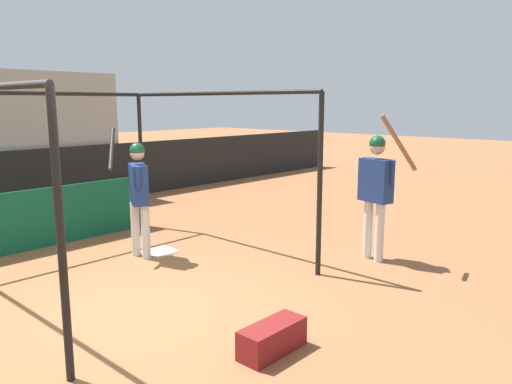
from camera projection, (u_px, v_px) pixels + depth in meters
The scene contains 6 objects.
ground_plane at pixel (134, 315), 5.46m from camera, with size 60.00×60.00×0.00m, color #935B38.
batting_cage at pixel (74, 183), 7.40m from camera, with size 3.61×4.10×2.47m.
home_plate at pixel (160, 251), 7.79m from camera, with size 0.44×0.44×0.02m.
player_batter at pixel (138, 189), 7.35m from camera, with size 0.64×1.02×1.92m.
player_waiting at pixel (376, 185), 7.20m from camera, with size 0.50×0.86×2.15m.
equipment_bag at pixel (272, 338), 4.63m from camera, with size 0.70×0.28×0.28m.
Camera 1 is at (-2.88, -4.47, 2.29)m, focal length 35.00 mm.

